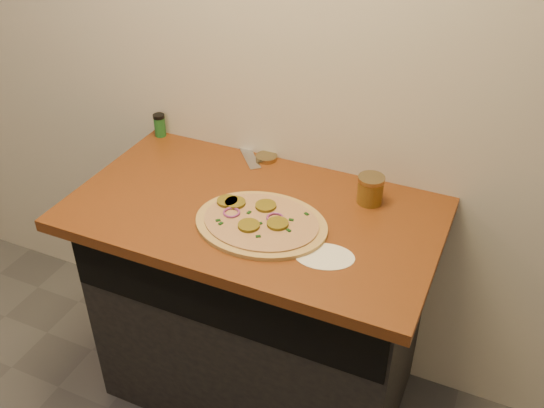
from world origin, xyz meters
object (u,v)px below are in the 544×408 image
at_px(chefs_knife, 243,144).
at_px(spice_shaker, 160,125).
at_px(salsa_jar, 370,189).
at_px(pizza, 260,222).

distance_m(chefs_knife, spice_shaker, 0.34).
relative_size(chefs_knife, salsa_jar, 2.73).
distance_m(pizza, chefs_knife, 0.52).
xyz_separation_m(salsa_jar, spice_shaker, (-0.88, 0.11, -0.00)).
bearing_deg(salsa_jar, chefs_knife, 162.46).
bearing_deg(pizza, salsa_jar, 44.01).
bearing_deg(spice_shaker, salsa_jar, -7.39).
bearing_deg(salsa_jar, spice_shaker, 172.61).
relative_size(pizza, chefs_knife, 1.62).
xyz_separation_m(pizza, spice_shaker, (-0.61, 0.38, 0.04)).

